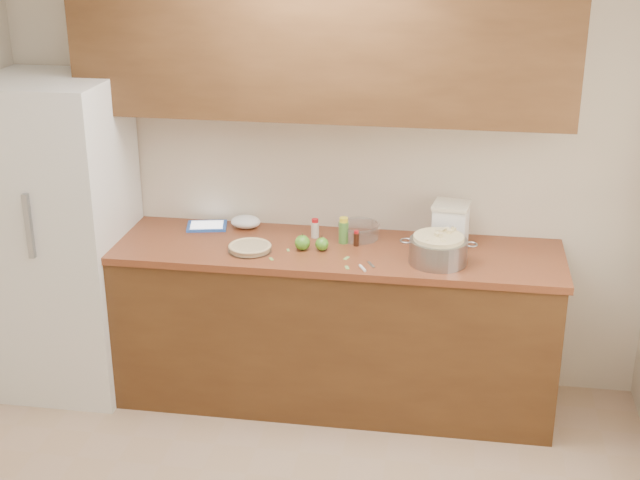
% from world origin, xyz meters
% --- Properties ---
extents(room_shell, '(3.60, 3.60, 3.60)m').
position_xyz_m(room_shell, '(0.00, 0.00, 1.30)').
color(room_shell, tan).
rests_on(room_shell, ground).
extents(counter_run, '(2.64, 0.68, 0.92)m').
position_xyz_m(counter_run, '(0.00, 1.48, 0.46)').
color(counter_run, '#533217').
rests_on(counter_run, ground).
extents(upper_cabinets, '(2.60, 0.34, 0.70)m').
position_xyz_m(upper_cabinets, '(0.00, 1.63, 1.95)').
color(upper_cabinets, '#57351A').
rests_on(upper_cabinets, room_shell).
extents(fridge, '(0.70, 0.70, 1.80)m').
position_xyz_m(fridge, '(-1.44, 1.44, 0.90)').
color(fridge, silver).
rests_on(fridge, ground).
extents(pie, '(0.24, 0.24, 0.04)m').
position_xyz_m(pie, '(-0.34, 1.36, 0.94)').
color(pie, silver).
rests_on(pie, counter_run).
extents(colander, '(0.40, 0.30, 0.15)m').
position_xyz_m(colander, '(0.65, 1.35, 0.99)').
color(colander, gray).
rests_on(colander, counter_run).
extents(flour_canister, '(0.22, 0.22, 0.24)m').
position_xyz_m(flour_canister, '(0.71, 1.62, 1.04)').
color(flour_canister, white).
rests_on(flour_canister, counter_run).
extents(tablet, '(0.25, 0.21, 0.02)m').
position_xyz_m(tablet, '(-0.67, 1.68, 0.93)').
color(tablet, blue).
rests_on(tablet, counter_run).
extents(paring_knife, '(0.09, 0.15, 0.01)m').
position_xyz_m(paring_knife, '(0.29, 1.21, 0.93)').
color(paring_knife, gray).
rests_on(paring_knife, counter_run).
extents(lemon_bottle, '(0.05, 0.05, 0.15)m').
position_xyz_m(lemon_bottle, '(0.14, 1.56, 0.99)').
color(lemon_bottle, '#4C8C38').
rests_on(lemon_bottle, counter_run).
extents(cinnamon_shaker, '(0.04, 0.04, 0.11)m').
position_xyz_m(cinnamon_shaker, '(-0.03, 1.62, 0.97)').
color(cinnamon_shaker, beige).
rests_on(cinnamon_shaker, counter_run).
extents(vanilla_bottle, '(0.03, 0.03, 0.09)m').
position_xyz_m(vanilla_bottle, '(0.21, 1.53, 0.96)').
color(vanilla_bottle, black).
rests_on(vanilla_bottle, counter_run).
extents(mixing_bowl, '(0.23, 0.23, 0.09)m').
position_xyz_m(mixing_bowl, '(0.21, 1.64, 0.97)').
color(mixing_bowl, silver).
rests_on(mixing_bowl, counter_run).
extents(paper_towel, '(0.21, 0.19, 0.07)m').
position_xyz_m(paper_towel, '(-0.45, 1.71, 0.96)').
color(paper_towel, white).
rests_on(paper_towel, counter_run).
extents(apple_left, '(0.08, 0.08, 0.09)m').
position_xyz_m(apple_left, '(-0.07, 1.42, 0.96)').
color(apple_left, '#498F23').
rests_on(apple_left, counter_run).
extents(apple_center, '(0.07, 0.07, 0.08)m').
position_xyz_m(apple_center, '(0.04, 1.43, 0.96)').
color(apple_center, '#498F23').
rests_on(apple_center, counter_run).
extents(peel_a, '(0.03, 0.05, 0.00)m').
position_xyz_m(peel_a, '(0.20, 1.21, 0.92)').
color(peel_a, '#82B156').
rests_on(peel_a, counter_run).
extents(peel_b, '(0.03, 0.05, 0.00)m').
position_xyz_m(peel_b, '(0.18, 1.34, 0.92)').
color(peel_b, '#82B156').
rests_on(peel_b, counter_run).
extents(peel_c, '(0.03, 0.04, 0.00)m').
position_xyz_m(peel_c, '(-0.21, 1.26, 0.92)').
color(peel_c, '#82B156').
rests_on(peel_c, counter_run).
extents(peel_d, '(0.02, 0.04, 0.00)m').
position_xyz_m(peel_d, '(-0.14, 1.40, 0.92)').
color(peel_d, '#82B156').
rests_on(peel_d, counter_run).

